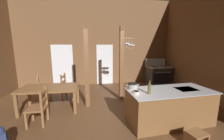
{
  "coord_description": "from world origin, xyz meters",
  "views": [
    {
      "loc": [
        -0.49,
        -3.35,
        1.99
      ],
      "look_at": [
        0.29,
        0.92,
        1.21
      ],
      "focal_mm": 21.51,
      "sensor_mm": 36.0,
      "label": 1
    }
  ],
  "objects_px": {
    "mixing_bowl_on_counter": "(136,92)",
    "stockpot_on_counter": "(133,86)",
    "bottle_tall_on_counter": "(149,89)",
    "ladderback_chair_by_post": "(43,88)",
    "dining_table": "(50,90)",
    "ladderback_chair_at_table_end": "(39,107)",
    "step_stool": "(196,138)",
    "stove_range": "(158,75)",
    "kitchen_island": "(169,106)",
    "ladderback_chair_near_window": "(67,87)"
  },
  "relations": [
    {
      "from": "ladderback_chair_at_table_end",
      "to": "mixing_bowl_on_counter",
      "type": "relative_size",
      "value": 5.34
    },
    {
      "from": "kitchen_island",
      "to": "dining_table",
      "type": "xyz_separation_m",
      "value": [
        -3.23,
        1.32,
        0.21
      ]
    },
    {
      "from": "ladderback_chair_near_window",
      "to": "step_stool",
      "type": "bearing_deg",
      "value": -47.08
    },
    {
      "from": "mixing_bowl_on_counter",
      "to": "stockpot_on_counter",
      "type": "bearing_deg",
      "value": 85.01
    },
    {
      "from": "stove_range",
      "to": "mixing_bowl_on_counter",
      "type": "relative_size",
      "value": 7.41
    },
    {
      "from": "step_stool",
      "to": "ladderback_chair_near_window",
      "type": "relative_size",
      "value": 0.42
    },
    {
      "from": "kitchen_island",
      "to": "bottle_tall_on_counter",
      "type": "relative_size",
      "value": 6.86
    },
    {
      "from": "step_stool",
      "to": "stockpot_on_counter",
      "type": "height_order",
      "value": "stockpot_on_counter"
    },
    {
      "from": "dining_table",
      "to": "ladderback_chair_by_post",
      "type": "bearing_deg",
      "value": 118.94
    },
    {
      "from": "step_stool",
      "to": "bottle_tall_on_counter",
      "type": "relative_size",
      "value": 1.26
    },
    {
      "from": "bottle_tall_on_counter",
      "to": "dining_table",
      "type": "bearing_deg",
      "value": 150.14
    },
    {
      "from": "ladderback_chair_near_window",
      "to": "ladderback_chair_at_table_end",
      "type": "distance_m",
      "value": 1.76
    },
    {
      "from": "stockpot_on_counter",
      "to": "bottle_tall_on_counter",
      "type": "bearing_deg",
      "value": -56.55
    },
    {
      "from": "kitchen_island",
      "to": "mixing_bowl_on_counter",
      "type": "xyz_separation_m",
      "value": [
        -0.95,
        -0.09,
        0.47
      ]
    },
    {
      "from": "kitchen_island",
      "to": "ladderback_chair_at_table_end",
      "type": "relative_size",
      "value": 2.31
    },
    {
      "from": "dining_table",
      "to": "ladderback_chair_near_window",
      "type": "xyz_separation_m",
      "value": [
        0.38,
        0.9,
        -0.2
      ]
    },
    {
      "from": "stove_range",
      "to": "ladderback_chair_at_table_end",
      "type": "height_order",
      "value": "stove_range"
    },
    {
      "from": "kitchen_island",
      "to": "mixing_bowl_on_counter",
      "type": "relative_size",
      "value": 12.31
    },
    {
      "from": "ladderback_chair_by_post",
      "to": "stockpot_on_counter",
      "type": "xyz_separation_m",
      "value": [
        2.78,
        -1.93,
        0.51
      ]
    },
    {
      "from": "dining_table",
      "to": "ladderback_chair_near_window",
      "type": "bearing_deg",
      "value": 67.4
    },
    {
      "from": "ladderback_chair_by_post",
      "to": "bottle_tall_on_counter",
      "type": "height_order",
      "value": "bottle_tall_on_counter"
    },
    {
      "from": "kitchen_island",
      "to": "stove_range",
      "type": "height_order",
      "value": "stove_range"
    },
    {
      "from": "dining_table",
      "to": "stove_range",
      "type": "bearing_deg",
      "value": 23.21
    },
    {
      "from": "ladderback_chair_at_table_end",
      "to": "stockpot_on_counter",
      "type": "height_order",
      "value": "stockpot_on_counter"
    },
    {
      "from": "dining_table",
      "to": "ladderback_chair_at_table_end",
      "type": "relative_size",
      "value": 1.82
    },
    {
      "from": "stove_range",
      "to": "bottle_tall_on_counter",
      "type": "bearing_deg",
      "value": -122.18
    },
    {
      "from": "dining_table",
      "to": "ladderback_chair_by_post",
      "type": "height_order",
      "value": "ladderback_chair_by_post"
    },
    {
      "from": "bottle_tall_on_counter",
      "to": "ladderback_chair_by_post",
      "type": "bearing_deg",
      "value": 142.58
    },
    {
      "from": "step_stool",
      "to": "ladderback_chair_near_window",
      "type": "xyz_separation_m",
      "value": [
        -2.9,
        3.12,
        0.27
      ]
    },
    {
      "from": "stove_range",
      "to": "mixing_bowl_on_counter",
      "type": "height_order",
      "value": "stove_range"
    },
    {
      "from": "kitchen_island",
      "to": "bottle_tall_on_counter",
      "type": "xyz_separation_m",
      "value": [
        -0.65,
        -0.16,
        0.57
      ]
    },
    {
      "from": "kitchen_island",
      "to": "dining_table",
      "type": "relative_size",
      "value": 1.26
    },
    {
      "from": "kitchen_island",
      "to": "stockpot_on_counter",
      "type": "distance_m",
      "value": 1.08
    },
    {
      "from": "step_stool",
      "to": "stockpot_on_counter",
      "type": "distance_m",
      "value": 1.68
    },
    {
      "from": "ladderback_chair_by_post",
      "to": "bottle_tall_on_counter",
      "type": "distance_m",
      "value": 3.88
    },
    {
      "from": "dining_table",
      "to": "ladderback_chair_by_post",
      "type": "relative_size",
      "value": 1.82
    },
    {
      "from": "ladderback_chair_near_window",
      "to": "bottle_tall_on_counter",
      "type": "height_order",
      "value": "bottle_tall_on_counter"
    },
    {
      "from": "ladderback_chair_by_post",
      "to": "ladderback_chair_near_window",
      "type": "bearing_deg",
      "value": 3.31
    },
    {
      "from": "kitchen_island",
      "to": "bottle_tall_on_counter",
      "type": "bearing_deg",
      "value": -165.83
    },
    {
      "from": "stockpot_on_counter",
      "to": "dining_table",
      "type": "bearing_deg",
      "value": 155.02
    },
    {
      "from": "stove_range",
      "to": "ladderback_chair_near_window",
      "type": "bearing_deg",
      "value": -165.35
    },
    {
      "from": "ladderback_chair_by_post",
      "to": "mixing_bowl_on_counter",
      "type": "bearing_deg",
      "value": -39.32
    },
    {
      "from": "ladderback_chair_near_window",
      "to": "mixing_bowl_on_counter",
      "type": "relative_size",
      "value": 5.34
    },
    {
      "from": "step_stool",
      "to": "mixing_bowl_on_counter",
      "type": "distance_m",
      "value": 1.48
    },
    {
      "from": "bottle_tall_on_counter",
      "to": "mixing_bowl_on_counter",
      "type": "bearing_deg",
      "value": 165.29
    },
    {
      "from": "ladderback_chair_near_window",
      "to": "kitchen_island",
      "type": "bearing_deg",
      "value": -37.85
    },
    {
      "from": "bottle_tall_on_counter",
      "to": "ladderback_chair_at_table_end",
      "type": "bearing_deg",
      "value": 165.59
    },
    {
      "from": "ladderback_chair_by_post",
      "to": "dining_table",
      "type": "bearing_deg",
      "value": -61.06
    },
    {
      "from": "dining_table",
      "to": "ladderback_chair_at_table_end",
      "type": "xyz_separation_m",
      "value": [
        -0.07,
        -0.8,
        -0.2
      ]
    },
    {
      "from": "stove_range",
      "to": "dining_table",
      "type": "xyz_separation_m",
      "value": [
        -4.81,
        -2.06,
        0.17
      ]
    }
  ]
}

